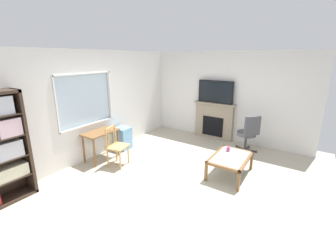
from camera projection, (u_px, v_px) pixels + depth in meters
name	position (u px, v px, depth m)	size (l,w,h in m)	color
ground	(175.00, 179.00, 4.46)	(6.46, 5.57, 0.02)	#B2A893
wall_back_with_window	(97.00, 105.00, 5.37)	(5.46, 0.15, 2.56)	silver
wall_right	(226.00, 96.00, 6.37)	(0.12, 4.77, 2.56)	silver
desk_under_window	(101.00, 136.00, 5.18)	(0.82, 0.48, 0.70)	brown
wooden_chair	(116.00, 146.00, 4.92)	(0.50, 0.48, 0.90)	tan
plastic_drawer_unit	(123.00, 138.00, 5.88)	(0.35, 0.40, 0.58)	#72ADDB
fireplace	(214.00, 120.00, 6.57)	(0.26, 1.24, 1.09)	gray
tv	(215.00, 92.00, 6.33)	(0.06, 1.04, 0.65)	black
office_chair	(248.00, 132.00, 5.55)	(0.63, 0.60, 1.00)	#4C4C51
coffee_table	(230.00, 159.00, 4.52)	(1.03, 0.69, 0.41)	#8C9E99
sippy_cup	(228.00, 149.00, 4.76)	(0.07, 0.07, 0.09)	#DB3D84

